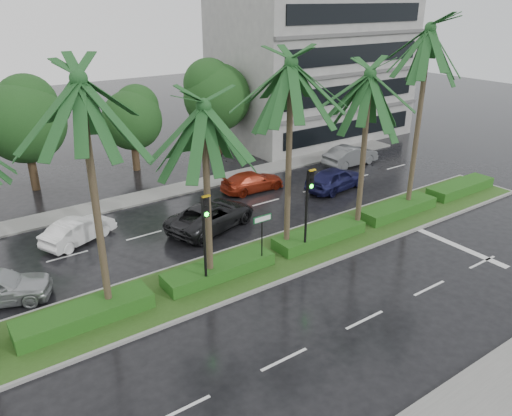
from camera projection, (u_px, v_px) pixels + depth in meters
ground at (285, 268)px, 23.27m from camera, size 120.00×120.00×0.00m
near_sidewalk at (488, 400)px, 15.58m from camera, size 40.00×2.40×0.12m
far_sidewalk at (171, 191)px, 32.28m from camera, size 40.00×2.00×0.12m
median at (273, 258)px, 24.00m from camera, size 36.00×4.00×0.15m
hedge at (273, 251)px, 23.85m from camera, size 35.20×1.40×0.60m
lane_markings at (339, 253)px, 24.56m from camera, size 34.00×13.06×0.01m
palm_row at (250, 89)px, 20.17m from camera, size 26.30×4.20×10.85m
signal_median_left at (205, 229)px, 20.20m from camera, size 0.34×0.42×4.36m
signal_median_right at (308, 199)px, 23.12m from camera, size 0.34×0.42×4.36m
street_sign at (262, 228)px, 22.27m from camera, size 0.95×0.09×2.60m
bg_trees at (122, 108)px, 34.40m from camera, size 32.83×5.18×7.48m
building at (312, 67)px, 43.48m from camera, size 16.00×10.00×12.00m
car_white at (78, 230)px, 25.50m from camera, size 2.87×4.18×1.30m
car_darkgrey at (212, 215)px, 26.99m from camera, size 3.90×5.82×1.48m
car_red at (252, 181)px, 32.31m from camera, size 1.88×4.35×1.25m
car_blue at (335, 179)px, 32.39m from camera, size 2.35×4.68×1.53m
car_grey at (351, 156)px, 37.13m from camera, size 1.77×4.60×1.50m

